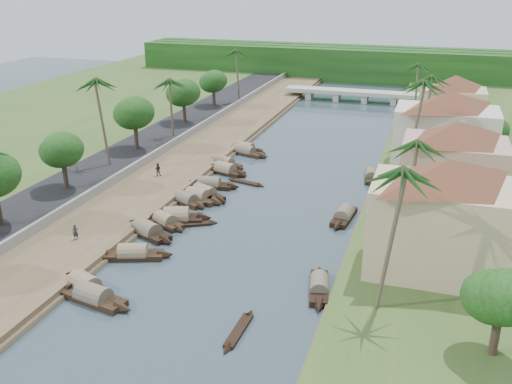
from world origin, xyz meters
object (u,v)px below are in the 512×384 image
(bridge, at_px, (351,93))
(building_near, at_px, (442,216))
(person_near, at_px, (75,232))
(sampan_1, at_px, (85,286))
(sampan_0, at_px, (93,297))

(bridge, distance_m, building_near, 76.54)
(bridge, relative_size, person_near, 17.85)
(sampan_1, bearing_deg, building_near, 43.28)
(sampan_0, bearing_deg, person_near, 142.27)
(building_near, height_order, sampan_1, building_near)
(sampan_1, bearing_deg, bridge, 106.32)
(bridge, height_order, building_near, building_near)
(bridge, bearing_deg, building_near, -75.61)
(sampan_1, distance_m, person_near, 9.04)
(building_near, distance_m, sampan_1, 31.28)
(bridge, relative_size, sampan_1, 3.68)
(bridge, xyz_separation_m, sampan_0, (-8.04, -86.06, -1.31))
(building_near, bearing_deg, person_near, -173.94)
(building_near, distance_m, sampan_0, 30.20)
(bridge, xyz_separation_m, building_near, (18.99, -74.00, 4.66))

